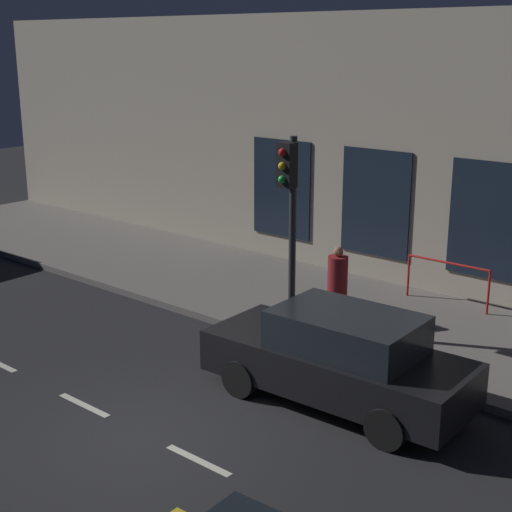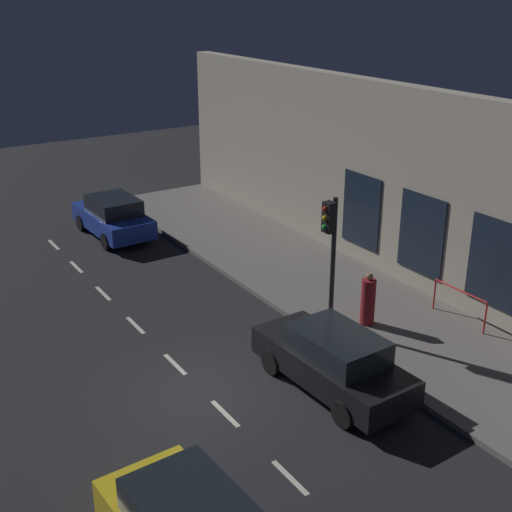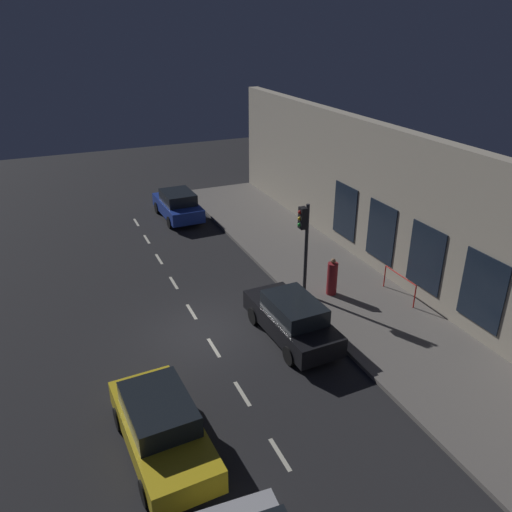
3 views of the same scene
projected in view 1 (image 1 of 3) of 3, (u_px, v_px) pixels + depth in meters
ground_plane at (151, 437)px, 11.24m from camera, size 60.00×60.00×0.00m
sidewalk at (373, 319)px, 15.81m from camera, size 4.50×32.00×0.15m
building_facade at (440, 158)px, 16.82m from camera, size 0.65×32.00×6.38m
lane_centre_line at (198, 460)px, 10.62m from camera, size 0.12×27.20×0.01m
traffic_light at (289, 200)px, 14.23m from camera, size 0.48×0.32×3.85m
parked_car_2 at (339, 358)px, 12.11m from camera, size 1.93×4.45×1.58m
pedestrian_0 at (337, 287)px, 15.38m from camera, size 0.58×0.58×1.57m
red_railing at (448, 273)px, 16.29m from camera, size 0.05×1.94×0.97m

